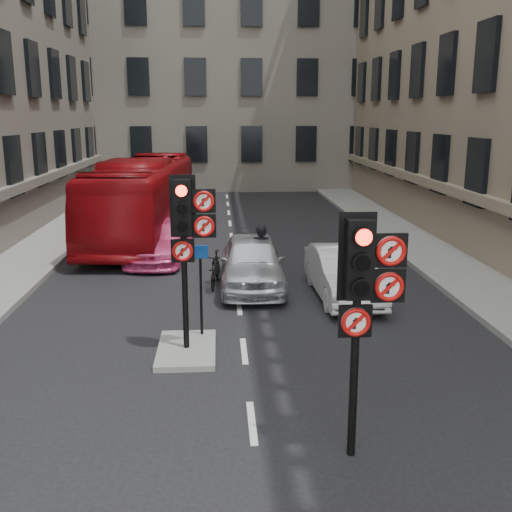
{
  "coord_description": "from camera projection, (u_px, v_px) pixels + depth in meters",
  "views": [
    {
      "loc": [
        -0.48,
        -6.77,
        4.88
      ],
      "look_at": [
        0.11,
        2.72,
        2.6
      ],
      "focal_mm": 42.0,
      "sensor_mm": 36.0,
      "label": 1
    }
  ],
  "objects": [
    {
      "name": "car_white",
      "position": [
        343.0,
        273.0,
        16.08
      ],
      "size": [
        1.56,
        4.19,
        1.37
      ],
      "primitive_type": "imported",
      "rotation": [
        0.0,
        0.0,
        0.03
      ],
      "color": "silver",
      "rests_on": "ground"
    },
    {
      "name": "pavement_right",
      "position": [
        452.0,
        262.0,
        19.8
      ],
      "size": [
        3.0,
        50.0,
        0.16
      ],
      "primitive_type": "cube",
      "color": "gray",
      "rests_on": "ground"
    },
    {
      "name": "building_far",
      "position": [
        223.0,
        39.0,
        42.29
      ],
      "size": [
        30.0,
        14.0,
        20.0
      ],
      "primitive_type": "cube",
      "color": "gray",
      "rests_on": "ground"
    },
    {
      "name": "centre_island",
      "position": [
        187.0,
        350.0,
        12.5
      ],
      "size": [
        1.2,
        2.0,
        0.12
      ],
      "primitive_type": "cube",
      "color": "gray",
      "rests_on": "ground"
    },
    {
      "name": "pavement_left",
      "position": [
        8.0,
        269.0,
        18.93
      ],
      "size": [
        3.0,
        50.0,
        0.16
      ],
      "primitive_type": "cube",
      "color": "gray",
      "rests_on": "ground"
    },
    {
      "name": "ground",
      "position": [
        260.0,
        500.0,
        7.73
      ],
      "size": [
        120.0,
        120.0,
        0.0
      ],
      "primitive_type": "plane",
      "color": "black",
      "rests_on": "ground"
    },
    {
      "name": "signal_far",
      "position": [
        187.0,
        225.0,
        11.88
      ],
      "size": [
        0.91,
        0.4,
        3.58
      ],
      "color": "black",
      "rests_on": "centre_island"
    },
    {
      "name": "bus_red",
      "position": [
        143.0,
        199.0,
        23.6
      ],
      "size": [
        3.4,
        11.55,
        3.18
      ],
      "primitive_type": "imported",
      "rotation": [
        0.0,
        0.0,
        -0.06
      ],
      "color": "maroon",
      "rests_on": "ground"
    },
    {
      "name": "signal_near",
      "position": [
        364.0,
        285.0,
        8.18
      ],
      "size": [
        0.91,
        0.4,
        3.58
      ],
      "color": "black",
      "rests_on": "ground"
    },
    {
      "name": "car_silver",
      "position": [
        252.0,
        262.0,
        17.03
      ],
      "size": [
        1.86,
        4.46,
        1.51
      ],
      "primitive_type": "imported",
      "rotation": [
        0.0,
        0.0,
        -0.02
      ],
      "color": "#B8BAC0",
      "rests_on": "ground"
    },
    {
      "name": "motorcyclist",
      "position": [
        261.0,
        255.0,
        17.22
      ],
      "size": [
        0.69,
        0.49,
        1.79
      ],
      "primitive_type": "imported",
      "rotation": [
        0.0,
        0.0,
        3.04
      ],
      "color": "black",
      "rests_on": "ground"
    },
    {
      "name": "info_sign",
      "position": [
        201.0,
        278.0,
        12.91
      ],
      "size": [
        0.34,
        0.14,
        2.01
      ],
      "rotation": [
        0.0,
        0.0,
        0.24
      ],
      "color": "black",
      "rests_on": "centre_island"
    },
    {
      "name": "car_pink",
      "position": [
        161.0,
        240.0,
        20.33
      ],
      "size": [
        2.29,
        4.71,
        1.32
      ],
      "primitive_type": "imported",
      "rotation": [
        0.0,
        0.0,
        -0.1
      ],
      "color": "#E34280",
      "rests_on": "ground"
    },
    {
      "name": "motorcycle",
      "position": [
        215.0,
        269.0,
        17.18
      ],
      "size": [
        0.68,
        1.73,
        1.01
      ],
      "primitive_type": "imported",
      "rotation": [
        0.0,
        0.0,
        -0.13
      ],
      "color": "black",
      "rests_on": "ground"
    }
  ]
}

